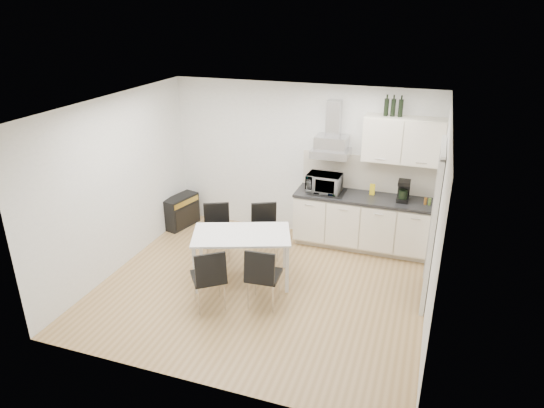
{
  "coord_description": "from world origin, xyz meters",
  "views": [
    {
      "loc": [
        2.08,
        -5.58,
        3.78
      ],
      "look_at": [
        -0.0,
        0.5,
        1.1
      ],
      "focal_mm": 32.0,
      "sensor_mm": 36.0,
      "label": 1
    }
  ],
  "objects_px": {
    "chair_far_right": "(265,233)",
    "chair_near_right": "(264,276)",
    "kitchenette": "(367,201)",
    "chair_near_left": "(209,277)",
    "chair_far_left": "(217,233)",
    "guitar_amp": "(181,211)",
    "floor_speaker": "(261,219)",
    "dining_table": "(242,239)"
  },
  "relations": [
    {
      "from": "kitchenette",
      "to": "chair_far_left",
      "type": "height_order",
      "value": "kitchenette"
    },
    {
      "from": "dining_table",
      "to": "chair_far_left",
      "type": "height_order",
      "value": "chair_far_left"
    },
    {
      "from": "kitchenette",
      "to": "guitar_amp",
      "type": "height_order",
      "value": "kitchenette"
    },
    {
      "from": "guitar_amp",
      "to": "chair_near_left",
      "type": "bearing_deg",
      "value": -39.36
    },
    {
      "from": "kitchenette",
      "to": "chair_far_left",
      "type": "xyz_separation_m",
      "value": [
        -2.13,
        -1.14,
        -0.39
      ]
    },
    {
      "from": "dining_table",
      "to": "chair_far_right",
      "type": "distance_m",
      "value": 0.77
    },
    {
      "from": "dining_table",
      "to": "chair_near_right",
      "type": "bearing_deg",
      "value": -63.92
    },
    {
      "from": "kitchenette",
      "to": "chair_near_left",
      "type": "xyz_separation_m",
      "value": [
        -1.67,
        -2.38,
        -0.39
      ]
    },
    {
      "from": "chair_far_right",
      "to": "chair_near_right",
      "type": "xyz_separation_m",
      "value": [
        0.41,
        -1.22,
        0.0
      ]
    },
    {
      "from": "chair_far_right",
      "to": "dining_table",
      "type": "bearing_deg",
      "value": 55.02
    },
    {
      "from": "guitar_amp",
      "to": "chair_far_right",
      "type": "bearing_deg",
      "value": -5.13
    },
    {
      "from": "chair_far_left",
      "to": "floor_speaker",
      "type": "bearing_deg",
      "value": -126.32
    },
    {
      "from": "dining_table",
      "to": "floor_speaker",
      "type": "bearing_deg",
      "value": 81.42
    },
    {
      "from": "dining_table",
      "to": "chair_far_left",
      "type": "bearing_deg",
      "value": 121.76
    },
    {
      "from": "kitchenette",
      "to": "floor_speaker",
      "type": "xyz_separation_m",
      "value": [
        -1.88,
        0.17,
        -0.67
      ]
    },
    {
      "from": "dining_table",
      "to": "floor_speaker",
      "type": "height_order",
      "value": "dining_table"
    },
    {
      "from": "kitchenette",
      "to": "chair_far_right",
      "type": "height_order",
      "value": "kitchenette"
    },
    {
      "from": "chair_far_left",
      "to": "guitar_amp",
      "type": "xyz_separation_m",
      "value": [
        -1.14,
        0.89,
        -0.15
      ]
    },
    {
      "from": "chair_near_left",
      "to": "kitchenette",
      "type": "bearing_deg",
      "value": 17.71
    },
    {
      "from": "floor_speaker",
      "to": "kitchenette",
      "type": "bearing_deg",
      "value": -24.09
    },
    {
      "from": "chair_far_right",
      "to": "chair_near_left",
      "type": "xyz_separation_m",
      "value": [
        -0.26,
        -1.5,
        0.0
      ]
    },
    {
      "from": "chair_far_right",
      "to": "chair_near_left",
      "type": "relative_size",
      "value": 1.0
    },
    {
      "from": "dining_table",
      "to": "guitar_amp",
      "type": "xyz_separation_m",
      "value": [
        -1.75,
        1.38,
        -0.38
      ]
    },
    {
      "from": "chair_near_left",
      "to": "guitar_amp",
      "type": "relative_size",
      "value": 1.2
    },
    {
      "from": "chair_near_right",
      "to": "guitar_amp",
      "type": "bearing_deg",
      "value": 136.54
    },
    {
      "from": "chair_near_right",
      "to": "guitar_amp",
      "type": "xyz_separation_m",
      "value": [
        -2.27,
        1.87,
        -0.15
      ]
    },
    {
      "from": "floor_speaker",
      "to": "guitar_amp",
      "type": "bearing_deg",
      "value": 177.35
    },
    {
      "from": "chair_near_left",
      "to": "guitar_amp",
      "type": "distance_m",
      "value": 2.67
    },
    {
      "from": "chair_far_right",
      "to": "guitar_amp",
      "type": "xyz_separation_m",
      "value": [
        -1.85,
        0.64,
        -0.15
      ]
    },
    {
      "from": "kitchenette",
      "to": "floor_speaker",
      "type": "bearing_deg",
      "value": 174.97
    },
    {
      "from": "chair_far_left",
      "to": "chair_far_right",
      "type": "distance_m",
      "value": 0.76
    },
    {
      "from": "chair_near_right",
      "to": "dining_table",
      "type": "bearing_deg",
      "value": 132.21
    },
    {
      "from": "kitchenette",
      "to": "chair_near_left",
      "type": "bearing_deg",
      "value": -125.08
    },
    {
      "from": "kitchenette",
      "to": "chair_near_left",
      "type": "relative_size",
      "value": 2.86
    },
    {
      "from": "chair_far_left",
      "to": "floor_speaker",
      "type": "relative_size",
      "value": 2.69
    },
    {
      "from": "chair_far_left",
      "to": "chair_far_right",
      "type": "xyz_separation_m",
      "value": [
        0.71,
        0.25,
        0.0
      ]
    },
    {
      "from": "chair_far_left",
      "to": "floor_speaker",
      "type": "xyz_separation_m",
      "value": [
        0.25,
        1.3,
        -0.28
      ]
    },
    {
      "from": "chair_far_left",
      "to": "chair_near_left",
      "type": "relative_size",
      "value": 1.0
    },
    {
      "from": "chair_far_right",
      "to": "chair_near_left",
      "type": "distance_m",
      "value": 1.52
    },
    {
      "from": "dining_table",
      "to": "chair_near_left",
      "type": "bearing_deg",
      "value": -122.06
    },
    {
      "from": "floor_speaker",
      "to": "dining_table",
      "type": "bearing_deg",
      "value": -97.5
    },
    {
      "from": "chair_near_right",
      "to": "guitar_amp",
      "type": "relative_size",
      "value": 1.2
    }
  ]
}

